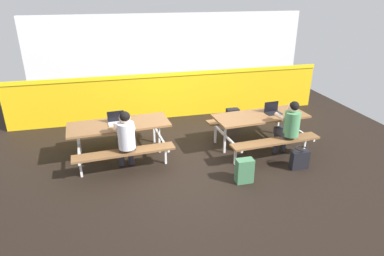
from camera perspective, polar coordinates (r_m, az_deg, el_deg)
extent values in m
cube|color=black|center=(6.77, 0.35, -4.92)|extent=(10.00, 10.00, 0.02)
cube|color=yellow|center=(8.66, -3.46, 5.43)|extent=(8.00, 0.12, 1.10)
cube|color=yellow|center=(8.44, -3.47, 9.19)|extent=(8.00, 0.03, 0.10)
cube|color=silver|center=(8.35, -3.68, 14.29)|extent=(6.72, 0.12, 1.40)
cube|color=brown|center=(6.55, -12.44, 0.57)|extent=(1.97, 0.89, 0.04)
cube|color=brown|center=(6.10, -11.50, -4.11)|extent=(1.84, 0.42, 0.04)
cube|color=brown|center=(7.25, -12.85, 0.27)|extent=(1.84, 0.42, 0.04)
cube|color=white|center=(6.69, -18.83, -3.18)|extent=(0.04, 0.04, 0.70)
cube|color=white|center=(6.67, -18.87, -2.87)|extent=(0.16, 1.55, 0.04)
cube|color=white|center=(6.30, -18.58, -6.32)|extent=(0.04, 0.04, 0.41)
cube|color=white|center=(7.21, -18.74, -2.51)|extent=(0.04, 0.04, 0.41)
cube|color=white|center=(6.81, -5.65, -1.50)|extent=(0.04, 0.04, 0.70)
cube|color=white|center=(6.79, -5.67, -1.20)|extent=(0.16, 1.55, 0.04)
cube|color=white|center=(6.42, -4.57, -4.47)|extent=(0.04, 0.04, 0.41)
cube|color=white|center=(7.32, -6.51, -0.97)|extent=(0.04, 0.04, 0.41)
cube|color=brown|center=(6.97, 11.69, 2.03)|extent=(1.97, 0.89, 0.04)
cube|color=brown|center=(6.59, 14.17, -2.22)|extent=(1.84, 0.42, 0.04)
cube|color=brown|center=(7.59, 9.19, 1.63)|extent=(1.84, 0.42, 0.04)
cube|color=white|center=(6.78, 5.67, -1.60)|extent=(0.04, 0.04, 0.70)
cube|color=white|center=(6.76, 5.69, -1.29)|extent=(0.16, 1.55, 0.04)
cube|color=white|center=(6.43, 7.44, -4.56)|extent=(0.04, 0.04, 0.41)
cube|color=white|center=(7.26, 4.03, -1.06)|extent=(0.04, 0.04, 0.41)
cube|color=white|center=(7.51, 16.66, 0.02)|extent=(0.04, 0.04, 0.70)
cube|color=white|center=(7.50, 16.70, 0.30)|extent=(0.16, 1.55, 0.04)
cube|color=white|center=(7.20, 18.76, -2.54)|extent=(0.04, 0.04, 0.41)
cube|color=white|center=(7.95, 14.52, 0.42)|extent=(0.04, 0.04, 0.41)
cylinder|color=#2D2D38|center=(6.47, -12.03, -4.52)|extent=(0.11, 0.11, 0.45)
cylinder|color=#2D2D38|center=(6.49, -10.46, -4.31)|extent=(0.11, 0.11, 0.45)
cube|color=#2D2D38|center=(6.22, -11.25, -2.70)|extent=(0.33, 0.40, 0.12)
cylinder|color=silver|center=(5.96, -11.20, -1.30)|extent=(0.30, 0.30, 0.48)
cylinder|color=beige|center=(6.10, -12.83, 0.09)|extent=(0.10, 0.31, 0.08)
cylinder|color=beige|center=(6.12, -10.24, 0.41)|extent=(0.10, 0.31, 0.08)
sphere|color=beige|center=(5.86, -11.48, 1.72)|extent=(0.20, 0.20, 0.20)
sphere|color=black|center=(5.82, -11.46, 1.94)|extent=(0.18, 0.18, 0.18)
cylinder|color=#2D2D38|center=(7.03, 14.20, -2.42)|extent=(0.11, 0.11, 0.45)
cylinder|color=#2D2D38|center=(7.13, 15.43, -2.21)|extent=(0.11, 0.11, 0.45)
cube|color=#2D2D38|center=(6.85, 15.72, -0.67)|extent=(0.33, 0.40, 0.12)
cylinder|color=#4C8C59|center=(6.63, 16.74, 0.67)|extent=(0.30, 0.30, 0.48)
cylinder|color=beige|center=(6.67, 14.89, 1.91)|extent=(0.10, 0.31, 0.08)
cylinder|color=beige|center=(6.83, 16.88, 2.16)|extent=(0.10, 0.31, 0.08)
sphere|color=beige|center=(6.53, 16.97, 3.41)|extent=(0.20, 0.20, 0.20)
sphere|color=black|center=(6.50, 17.15, 3.61)|extent=(0.18, 0.18, 0.18)
cube|color=silver|center=(6.54, -12.77, 0.76)|extent=(0.34, 0.24, 0.01)
cube|color=black|center=(6.60, -12.96, 1.99)|extent=(0.32, 0.03, 0.21)
cube|color=black|center=(7.11, 13.80, 2.49)|extent=(0.34, 0.24, 0.01)
cube|color=black|center=(7.16, 13.44, 3.61)|extent=(0.32, 0.03, 0.21)
cube|color=#3F724C|center=(5.89, 8.97, -7.26)|extent=(0.30, 0.18, 0.44)
cube|color=#3F724C|center=(6.01, 8.53, -7.29)|extent=(0.21, 0.04, 0.19)
cube|color=black|center=(6.56, 17.96, -5.23)|extent=(0.34, 0.14, 0.36)
torus|color=black|center=(6.46, 18.22, -3.35)|extent=(0.21, 0.21, 0.02)
cube|color=black|center=(8.20, 6.95, 1.83)|extent=(0.30, 0.18, 0.44)
cube|color=black|center=(8.32, 6.67, 1.68)|extent=(0.21, 0.04, 0.19)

